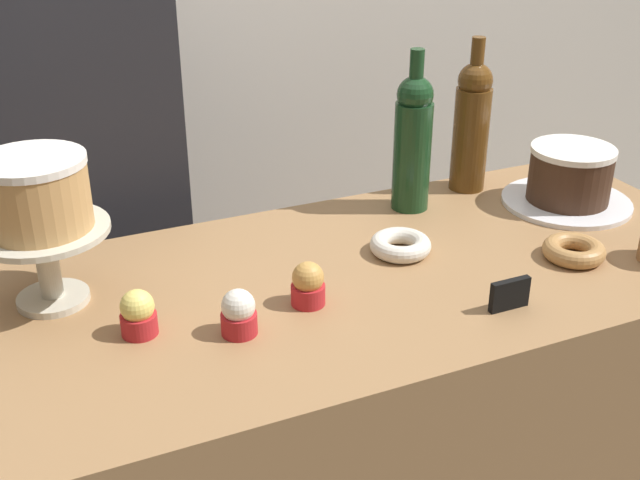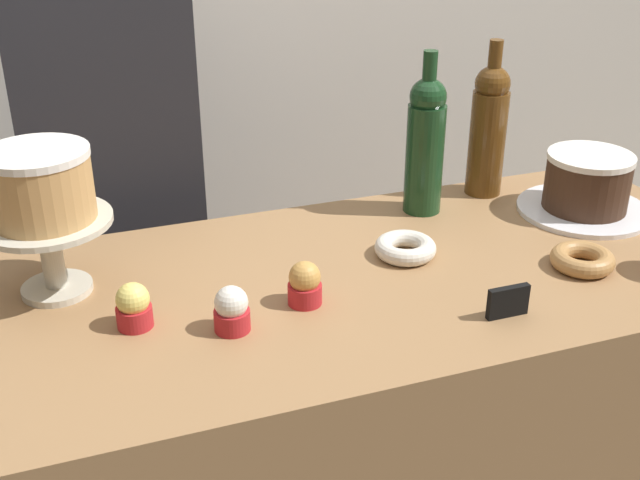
{
  "view_description": "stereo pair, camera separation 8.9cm",
  "coord_description": "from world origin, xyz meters",
  "px_view_note": "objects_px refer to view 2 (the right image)",
  "views": [
    {
      "loc": [
        -0.48,
        -1.08,
        1.59
      ],
      "look_at": [
        0.0,
        0.0,
        1.0
      ],
      "focal_mm": 44.73,
      "sensor_mm": 36.0,
      "label": 1
    },
    {
      "loc": [
        -0.4,
        -1.12,
        1.59
      ],
      "look_at": [
        0.0,
        0.0,
        1.0
      ],
      "focal_mm": 44.73,
      "sensor_mm": 36.0,
      "label": 2
    }
  ],
  "objects_px": {
    "barista_figure": "(118,221)",
    "chocolate_round_cake": "(588,181)",
    "wine_bottle_amber": "(488,128)",
    "wine_bottle_green": "(425,143)",
    "donut_sugar": "(405,248)",
    "cupcake_lemon": "(134,307)",
    "cake_stand_pedestal": "(50,243)",
    "price_sign_chalkboard": "(508,302)",
    "cupcake_vanilla": "(232,310)",
    "cupcake_caramel": "(305,284)",
    "donut_maple": "(582,259)",
    "white_layer_cake": "(40,185)"
  },
  "relations": [
    {
      "from": "barista_figure",
      "to": "chocolate_round_cake",
      "type": "bearing_deg",
      "value": -27.78
    },
    {
      "from": "wine_bottle_amber",
      "to": "wine_bottle_green",
      "type": "bearing_deg",
      "value": -166.41
    },
    {
      "from": "wine_bottle_green",
      "to": "donut_sugar",
      "type": "distance_m",
      "value": 0.25
    },
    {
      "from": "cupcake_lemon",
      "to": "cake_stand_pedestal",
      "type": "bearing_deg",
      "value": 125.25
    },
    {
      "from": "wine_bottle_green",
      "to": "price_sign_chalkboard",
      "type": "bearing_deg",
      "value": -97.5
    },
    {
      "from": "chocolate_round_cake",
      "to": "cupcake_vanilla",
      "type": "xyz_separation_m",
      "value": [
        -0.78,
        -0.19,
        -0.03
      ]
    },
    {
      "from": "wine_bottle_amber",
      "to": "cupcake_caramel",
      "type": "distance_m",
      "value": 0.6
    },
    {
      "from": "chocolate_round_cake",
      "to": "cupcake_caramel",
      "type": "xyz_separation_m",
      "value": [
        -0.65,
        -0.15,
        -0.03
      ]
    },
    {
      "from": "donut_maple",
      "to": "price_sign_chalkboard",
      "type": "bearing_deg",
      "value": -155.51
    },
    {
      "from": "chocolate_round_cake",
      "to": "donut_maple",
      "type": "distance_m",
      "value": 0.25
    },
    {
      "from": "white_layer_cake",
      "to": "donut_maple",
      "type": "xyz_separation_m",
      "value": [
        0.88,
        -0.22,
        -0.18
      ]
    },
    {
      "from": "wine_bottle_green",
      "to": "cupcake_lemon",
      "type": "height_order",
      "value": "wine_bottle_green"
    },
    {
      "from": "donut_maple",
      "to": "barista_figure",
      "type": "bearing_deg",
      "value": 137.8
    },
    {
      "from": "chocolate_round_cake",
      "to": "wine_bottle_green",
      "type": "bearing_deg",
      "value": 158.64
    },
    {
      "from": "donut_sugar",
      "to": "donut_maple",
      "type": "bearing_deg",
      "value": -27.95
    },
    {
      "from": "chocolate_round_cake",
      "to": "price_sign_chalkboard",
      "type": "height_order",
      "value": "chocolate_round_cake"
    },
    {
      "from": "barista_figure",
      "to": "wine_bottle_amber",
      "type": "bearing_deg",
      "value": -22.39
    },
    {
      "from": "white_layer_cake",
      "to": "wine_bottle_green",
      "type": "xyz_separation_m",
      "value": [
        0.72,
        0.09,
        -0.05
      ]
    },
    {
      "from": "cupcake_lemon",
      "to": "price_sign_chalkboard",
      "type": "relative_size",
      "value": 1.06
    },
    {
      "from": "cupcake_vanilla",
      "to": "barista_figure",
      "type": "xyz_separation_m",
      "value": [
        -0.1,
        0.65,
        -0.12
      ]
    },
    {
      "from": "cake_stand_pedestal",
      "to": "white_layer_cake",
      "type": "distance_m",
      "value": 0.1
    },
    {
      "from": "cupcake_vanilla",
      "to": "wine_bottle_amber",
      "type": "bearing_deg",
      "value": 28.6
    },
    {
      "from": "donut_sugar",
      "to": "donut_maple",
      "type": "distance_m",
      "value": 0.31
    },
    {
      "from": "price_sign_chalkboard",
      "to": "donut_maple",
      "type": "bearing_deg",
      "value": 24.49
    },
    {
      "from": "cupcake_vanilla",
      "to": "donut_maple",
      "type": "relative_size",
      "value": 0.66
    },
    {
      "from": "cake_stand_pedestal",
      "to": "wine_bottle_green",
      "type": "distance_m",
      "value": 0.73
    },
    {
      "from": "wine_bottle_amber",
      "to": "cupcake_vanilla",
      "type": "relative_size",
      "value": 4.38
    },
    {
      "from": "wine_bottle_green",
      "to": "chocolate_round_cake",
      "type": "bearing_deg",
      "value": -21.36
    },
    {
      "from": "wine_bottle_amber",
      "to": "cupcake_lemon",
      "type": "height_order",
      "value": "wine_bottle_amber"
    },
    {
      "from": "price_sign_chalkboard",
      "to": "barista_figure",
      "type": "height_order",
      "value": "barista_figure"
    },
    {
      "from": "wine_bottle_amber",
      "to": "donut_maple",
      "type": "height_order",
      "value": "wine_bottle_amber"
    },
    {
      "from": "white_layer_cake",
      "to": "cupcake_vanilla",
      "type": "relative_size",
      "value": 2.24
    },
    {
      "from": "cake_stand_pedestal",
      "to": "cupcake_vanilla",
      "type": "height_order",
      "value": "cake_stand_pedestal"
    },
    {
      "from": "wine_bottle_amber",
      "to": "donut_sugar",
      "type": "xyz_separation_m",
      "value": [
        -0.28,
        -0.21,
        -0.13
      ]
    },
    {
      "from": "white_layer_cake",
      "to": "cupcake_lemon",
      "type": "bearing_deg",
      "value": -54.75
    },
    {
      "from": "white_layer_cake",
      "to": "cupcake_lemon",
      "type": "distance_m",
      "value": 0.24
    },
    {
      "from": "cupcake_vanilla",
      "to": "cake_stand_pedestal",
      "type": "bearing_deg",
      "value": 139.23
    },
    {
      "from": "wine_bottle_amber",
      "to": "cupcake_caramel",
      "type": "relative_size",
      "value": 4.38
    },
    {
      "from": "white_layer_cake",
      "to": "cupcake_caramel",
      "type": "height_order",
      "value": "white_layer_cake"
    },
    {
      "from": "cake_stand_pedestal",
      "to": "cupcake_vanilla",
      "type": "distance_m",
      "value": 0.33
    },
    {
      "from": "cupcake_lemon",
      "to": "cupcake_vanilla",
      "type": "bearing_deg",
      "value": -23.47
    },
    {
      "from": "wine_bottle_green",
      "to": "donut_maple",
      "type": "bearing_deg",
      "value": -63.95
    },
    {
      "from": "wine_bottle_green",
      "to": "wine_bottle_amber",
      "type": "relative_size",
      "value": 1.0
    },
    {
      "from": "white_layer_cake",
      "to": "cupcake_vanilla",
      "type": "bearing_deg",
      "value": -40.77
    },
    {
      "from": "barista_figure",
      "to": "donut_maple",
      "type": "bearing_deg",
      "value": -42.2
    },
    {
      "from": "white_layer_cake",
      "to": "chocolate_round_cake",
      "type": "distance_m",
      "value": 1.03
    },
    {
      "from": "donut_maple",
      "to": "wine_bottle_amber",
      "type": "bearing_deg",
      "value": 88.66
    },
    {
      "from": "barista_figure",
      "to": "white_layer_cake",
      "type": "bearing_deg",
      "value": -108.02
    },
    {
      "from": "wine_bottle_amber",
      "to": "barista_figure",
      "type": "height_order",
      "value": "barista_figure"
    },
    {
      "from": "wine_bottle_green",
      "to": "cupcake_caramel",
      "type": "distance_m",
      "value": 0.45
    }
  ]
}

